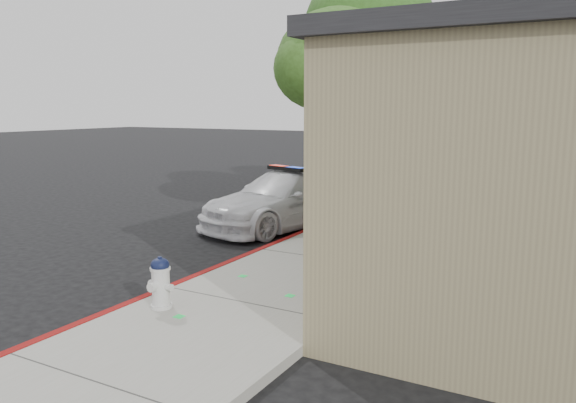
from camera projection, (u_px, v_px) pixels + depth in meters
The scene contains 8 objects.
ground at pixel (165, 295), 9.74m from camera, with size 120.00×120.00×0.00m, color black.
sidewalk at pixel (325, 262), 11.54m from camera, with size 3.20×60.00×0.15m, color gray.
red_curb at pixel (260, 252), 12.28m from camera, with size 0.14×60.00×0.16m, color maroon.
police_car at pixel (287, 199), 15.18m from camera, with size 3.47×5.58×1.63m.
fire_hydrant at pixel (160, 282), 8.62m from camera, with size 0.46×0.40×0.80m.
street_tree_near at pixel (338, 66), 13.36m from camera, with size 2.91×3.06×5.33m.
street_tree_mid at pixel (370, 33), 15.03m from camera, with size 3.46×3.61×6.60m.
street_tree_far at pixel (424, 56), 18.16m from camera, with size 3.53×3.26×6.16m.
Camera 1 is at (6.40, -7.12, 3.19)m, focal length 35.39 mm.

